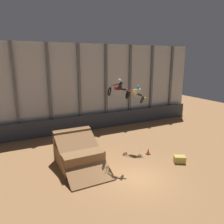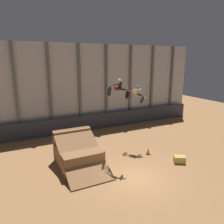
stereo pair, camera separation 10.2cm
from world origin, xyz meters
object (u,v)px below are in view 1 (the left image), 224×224
at_px(rider_bike_right_air, 136,95).
at_px(hay_bale_trackside, 180,159).
at_px(traffic_cone_near_ramp, 148,151).
at_px(dirt_ramp, 78,154).
at_px(rider_bike_left_air, 119,90).

xyz_separation_m(rider_bike_right_air, hay_bale_trackside, (1.46, -4.46, -4.81)).
bearing_deg(traffic_cone_near_ramp, dirt_ramp, 171.44).
bearing_deg(traffic_cone_near_ramp, rider_bike_right_air, 93.59).
bearing_deg(dirt_ramp, traffic_cone_near_ramp, -8.56).
bearing_deg(rider_bike_left_air, rider_bike_right_air, -12.51).
relative_size(dirt_ramp, hay_bale_trackside, 4.70).
distance_m(traffic_cone_near_ramp, hay_bale_trackside, 2.81).
relative_size(rider_bike_left_air, traffic_cone_near_ramp, 2.88).
xyz_separation_m(rider_bike_left_air, traffic_cone_near_ramp, (3.09, 0.12, -5.69)).
height_order(dirt_ramp, hay_bale_trackside, dirt_ramp).
xyz_separation_m(dirt_ramp, rider_bike_right_air, (6.05, 1.06, 4.18)).
bearing_deg(hay_bale_trackside, traffic_cone_near_ramp, 118.30).
bearing_deg(rider_bike_right_air, hay_bale_trackside, -108.67).
height_order(rider_bike_left_air, traffic_cone_near_ramp, rider_bike_left_air).
distance_m(rider_bike_left_air, hay_bale_trackside, 7.58).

